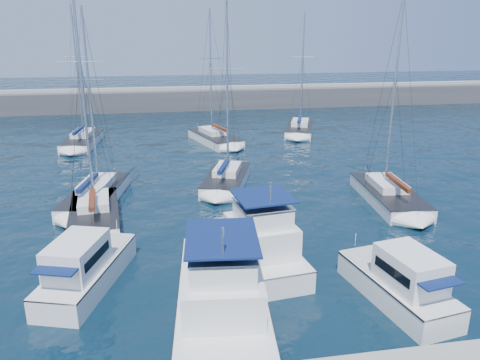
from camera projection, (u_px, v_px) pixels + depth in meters
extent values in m
plane|color=black|center=(262.00, 252.00, 26.66)|extent=(220.00, 220.00, 0.00)
cube|color=#424244|center=(193.00, 102.00, 75.12)|extent=(160.00, 6.00, 4.00)
cube|color=gray|center=(192.00, 88.00, 74.44)|extent=(160.00, 1.20, 0.50)
cube|color=white|center=(89.00, 277.00, 23.18)|extent=(4.38, 7.44, 1.60)
cube|color=#262628|center=(87.00, 264.00, 22.95)|extent=(4.42, 7.45, 0.08)
cube|color=white|center=(77.00, 256.00, 21.88)|extent=(2.89, 3.72, 1.60)
cube|color=black|center=(77.00, 255.00, 21.86)|extent=(2.73, 3.11, 0.45)
cube|color=#0D1C4B|center=(63.00, 263.00, 20.57)|extent=(2.44, 2.62, 0.07)
cube|color=white|center=(222.00, 302.00, 21.10)|extent=(4.77, 10.56, 1.60)
cube|color=#262628|center=(221.00, 287.00, 20.87)|extent=(4.84, 10.57, 0.08)
cube|color=white|center=(222.00, 285.00, 19.42)|extent=(3.65, 5.04, 1.60)
cube|color=black|center=(222.00, 283.00, 19.40)|extent=(3.62, 4.10, 0.45)
cube|color=white|center=(222.00, 260.00, 18.85)|extent=(2.87, 3.56, 0.90)
cube|color=#0D1C4B|center=(222.00, 238.00, 18.54)|extent=(3.24, 4.06, 0.08)
cube|color=white|center=(255.00, 256.00, 25.38)|extent=(4.48, 8.07, 1.60)
cube|color=#262628|center=(255.00, 243.00, 25.15)|extent=(4.55, 8.08, 0.08)
cube|color=white|center=(261.00, 236.00, 24.03)|extent=(3.44, 3.91, 1.60)
cube|color=black|center=(261.00, 234.00, 24.01)|extent=(3.41, 3.21, 0.45)
cube|color=white|center=(263.00, 215.00, 23.47)|extent=(2.71, 2.77, 0.90)
cube|color=#0D1C4B|center=(263.00, 196.00, 23.16)|extent=(3.05, 3.17, 0.08)
cube|color=white|center=(396.00, 292.00, 21.87)|extent=(3.40, 6.76, 1.60)
cube|color=#262628|center=(397.00, 278.00, 21.64)|extent=(3.44, 6.77, 0.08)
cube|color=white|center=(411.00, 269.00, 20.67)|extent=(2.46, 3.29, 1.60)
cube|color=black|center=(411.00, 268.00, 20.65)|extent=(2.40, 2.70, 0.45)
cube|color=#0D1C4B|center=(430.00, 276.00, 19.52)|extent=(2.18, 2.26, 0.07)
cube|color=white|center=(96.00, 198.00, 34.38)|extent=(4.53, 9.07, 1.30)
cube|color=#262628|center=(95.00, 190.00, 34.19)|extent=(4.59, 9.08, 0.06)
cube|color=white|center=(97.00, 183.00, 34.61)|extent=(2.61, 4.08, 0.55)
cylinder|color=silver|center=(90.00, 97.00, 32.98)|extent=(0.18, 0.18, 12.22)
cylinder|color=silver|center=(88.00, 184.00, 32.68)|extent=(0.91, 4.28, 0.12)
cube|color=#0D1C4B|center=(88.00, 183.00, 32.54)|extent=(1.05, 3.90, 0.28)
cube|color=white|center=(95.00, 217.00, 30.93)|extent=(3.78, 8.10, 1.30)
cube|color=#262628|center=(94.00, 208.00, 30.73)|extent=(3.84, 8.11, 0.06)
cube|color=white|center=(94.00, 201.00, 31.08)|extent=(2.29, 3.61, 0.55)
cylinder|color=silver|center=(82.00, 86.00, 29.04)|extent=(0.18, 0.18, 14.63)
cylinder|color=silver|center=(92.00, 202.00, 29.39)|extent=(0.52, 3.91, 0.12)
cube|color=#572111|center=(92.00, 200.00, 29.25)|extent=(0.71, 3.54, 0.28)
cube|color=white|center=(226.00, 182.00, 37.97)|extent=(5.12, 8.12, 1.30)
cube|color=#262628|center=(226.00, 175.00, 37.78)|extent=(5.17, 8.14, 0.06)
cube|color=white|center=(227.00, 169.00, 38.13)|extent=(2.82, 3.75, 0.55)
cylinder|color=silver|center=(227.00, 86.00, 36.34)|extent=(0.18, 0.18, 12.95)
cylinder|color=silver|center=(224.00, 168.00, 36.44)|extent=(1.29, 3.65, 0.12)
cube|color=#0D1C4B|center=(223.00, 167.00, 36.30)|extent=(1.39, 3.36, 0.28)
cube|color=white|center=(388.00, 198.00, 34.41)|extent=(3.88, 8.90, 1.30)
cube|color=#262628|center=(389.00, 190.00, 34.22)|extent=(3.94, 8.91, 0.06)
cube|color=white|center=(387.00, 183.00, 34.63)|extent=(2.35, 3.95, 0.55)
cylinder|color=silver|center=(394.00, 91.00, 32.86)|extent=(0.18, 0.18, 13.12)
cylinder|color=silver|center=(397.00, 184.00, 32.72)|extent=(0.52, 4.32, 0.12)
cube|color=#572111|center=(398.00, 182.00, 32.58)|extent=(0.71, 3.91, 0.28)
cube|color=white|center=(83.00, 143.00, 51.22)|extent=(3.75, 8.57, 1.30)
cube|color=#262628|center=(82.00, 137.00, 51.03)|extent=(3.81, 8.57, 0.06)
cube|color=white|center=(83.00, 133.00, 51.42)|extent=(2.27, 3.81, 0.55)
cylinder|color=silver|center=(77.00, 70.00, 49.63)|extent=(0.18, 0.18, 13.20)
cylinder|color=silver|center=(79.00, 131.00, 49.57)|extent=(0.50, 4.16, 0.12)
cube|color=#0D1C4B|center=(78.00, 130.00, 49.43)|extent=(0.69, 3.76, 0.28)
cube|color=white|center=(215.00, 140.00, 52.34)|extent=(5.51, 9.05, 1.30)
cube|color=#262628|center=(215.00, 135.00, 52.15)|extent=(5.56, 9.06, 0.06)
cube|color=white|center=(213.00, 131.00, 52.50)|extent=(3.04, 4.15, 0.55)
cylinder|color=silver|center=(211.00, 71.00, 50.74)|extent=(0.18, 0.18, 12.79)
cylinder|color=silver|center=(220.00, 129.00, 50.80)|extent=(1.39, 4.09, 0.12)
cube|color=#572111|center=(220.00, 128.00, 50.67)|extent=(1.48, 3.76, 0.28)
cube|color=white|center=(300.00, 131.00, 57.11)|extent=(5.68, 8.92, 1.30)
cube|color=#262628|center=(300.00, 126.00, 56.92)|extent=(5.74, 8.94, 0.06)
cube|color=white|center=(300.00, 122.00, 57.31)|extent=(3.09, 4.12, 0.55)
cylinder|color=silver|center=(302.00, 68.00, 55.60)|extent=(0.18, 0.18, 12.64)
cylinder|color=silver|center=(299.00, 121.00, 55.47)|extent=(1.54, 3.99, 0.12)
cube|color=#0D1C4B|center=(299.00, 119.00, 55.33)|extent=(1.62, 3.67, 0.28)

